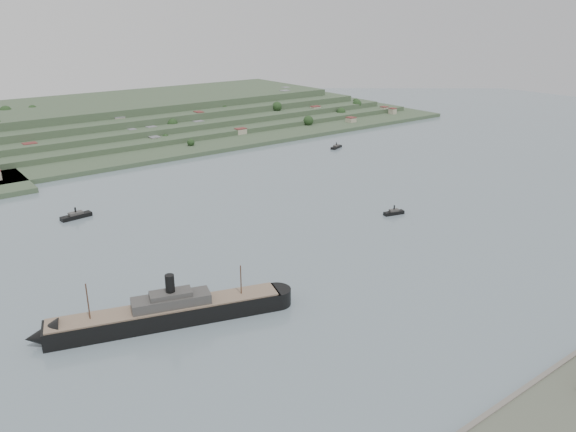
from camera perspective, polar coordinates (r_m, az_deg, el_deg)
ground at (r=343.57m, az=5.87°, el=-2.07°), size 1400.00×1400.00×0.00m
far_peninsula at (r=681.15m, az=-15.60°, el=9.46°), size 760.00×309.00×30.00m
steamship at (r=253.80m, az=-12.80°, el=-9.68°), size 111.73×45.35×27.53m
tugboat at (r=384.30m, az=10.71°, el=0.37°), size 15.08×7.29×6.56m
ferry_west at (r=396.41m, az=-20.73°, el=0.03°), size 20.66×7.70×7.57m
ferry_east at (r=566.86m, az=4.93°, el=7.01°), size 16.78×9.71×6.08m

